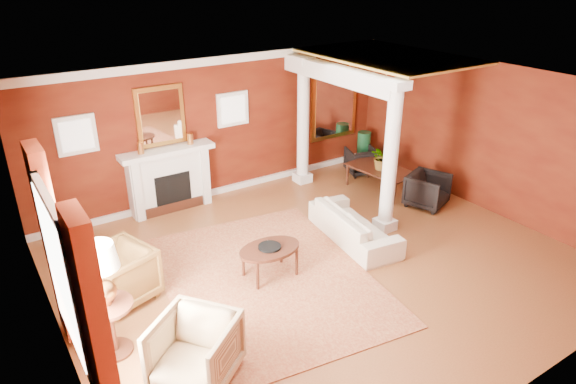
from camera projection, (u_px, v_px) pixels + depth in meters
ground at (321, 263)px, 8.56m from camera, size 8.00×8.00×0.00m
room_shell at (325, 149)px, 7.72m from camera, size 8.04×7.04×2.92m
fireplace at (169, 179)px, 10.16m from camera, size 1.85×0.42×1.29m
overmantel_mirror at (160, 116)px, 9.74m from camera, size 0.95×0.07×1.15m
flank_window_left at (76, 135)px, 9.01m from camera, size 0.70×0.07×0.70m
flank_window_right at (233, 109)px, 10.57m from camera, size 0.70×0.07×0.70m
left_window at (70, 283)px, 5.56m from camera, size 0.21×2.55×2.60m
column_front at (391, 158)px, 9.04m from camera, size 0.36×0.36×2.80m
column_back at (303, 121)px, 11.09m from camera, size 0.36×0.36×2.80m
header_beam at (337, 74)px, 9.76m from camera, size 0.30×3.20×0.32m
amber_ceiling at (388, 56)px, 10.12m from camera, size 2.30×3.40×0.04m
dining_mirror at (334, 103)px, 11.99m from camera, size 1.30×0.07×1.70m
chandelier at (386, 87)px, 10.44m from camera, size 0.60×0.62×0.75m
crown_trim at (219, 60)px, 10.01m from camera, size 8.00×0.08×0.16m
base_trim at (226, 189)px, 11.16m from camera, size 8.00×0.08×0.12m
rug at (267, 278)px, 8.13m from camera, size 3.61×4.48×0.02m
sofa at (354, 220)px, 9.12m from camera, size 0.85×2.07×0.79m
armchair_leopard at (118, 273)px, 7.45m from camera, size 1.08×1.11×0.92m
armchair_stripe at (195, 348)px, 6.02m from camera, size 1.21×1.22×0.92m
coffee_table at (270, 250)px, 8.02m from camera, size 1.02×1.02×0.52m
coffee_book at (269, 241)px, 7.98m from camera, size 0.15×0.09×0.22m
side_table at (103, 281)px, 6.18m from camera, size 0.64×0.64×1.59m
dining_table at (382, 173)px, 11.09m from camera, size 0.67×1.51×0.82m
dining_chair_near at (428, 189)px, 10.38m from camera, size 0.93×0.91×0.76m
dining_chair_far at (362, 160)px, 12.00m from camera, size 0.82×0.79×0.67m
green_urn at (363, 152)px, 12.45m from camera, size 0.36×0.36×0.86m
potted_plant at (383, 146)px, 10.79m from camera, size 0.50×0.56×0.43m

